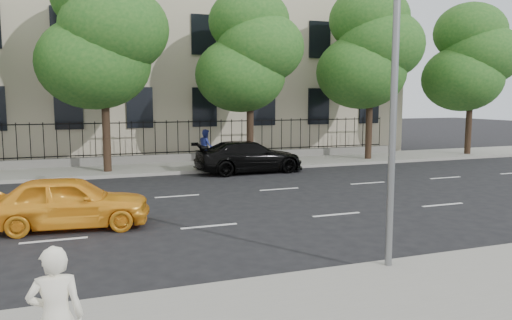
{
  "coord_description": "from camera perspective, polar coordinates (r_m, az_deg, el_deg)",
  "views": [
    {
      "loc": [
        -3.43,
        -10.6,
        3.56
      ],
      "look_at": [
        1.57,
        3.0,
        1.73
      ],
      "focal_mm": 35.0,
      "sensor_mm": 36.0,
      "label": 1
    }
  ],
  "objects": [
    {
      "name": "masonry_building",
      "position": [
        34.17,
        -14.75,
        16.16
      ],
      "size": [
        34.6,
        12.11,
        18.5
      ],
      "color": "#C3B29B",
      "rests_on": "ground"
    },
    {
      "name": "lane_markings",
      "position": [
        16.13,
        -7.43,
        -5.59
      ],
      "size": [
        49.6,
        4.62,
        0.01
      ],
      "primitive_type": null,
      "color": "silver",
      "rests_on": "ground"
    },
    {
      "name": "pedestrian_far",
      "position": [
        26.51,
        -5.74,
        1.65
      ],
      "size": [
        0.69,
        0.87,
        1.73
      ],
      "primitive_type": "imported",
      "rotation": [
        0.0,
        0.0,
        1.53
      ],
      "color": "navy",
      "rests_on": "far_sidewalk"
    },
    {
      "name": "tree_e",
      "position": [
        28.65,
        12.9,
        12.3
      ],
      "size": [
        5.71,
        5.31,
        9.46
      ],
      "color": "#382619",
      "rests_on": "far_sidewalk"
    },
    {
      "name": "black_sedan",
      "position": [
        23.6,
        -0.77,
        0.37
      ],
      "size": [
        5.26,
        2.26,
        1.51
      ],
      "primitive_type": "imported",
      "rotation": [
        0.0,
        0.0,
        1.6
      ],
      "color": "black",
      "rests_on": "ground"
    },
    {
      "name": "woman_near",
      "position": [
        6.47,
        -21.89,
        -16.46
      ],
      "size": [
        0.65,
        0.45,
        1.74
      ],
      "primitive_type": "imported",
      "rotation": [
        0.0,
        0.0,
        3.09
      ],
      "color": "white",
      "rests_on": "near_sidewalk"
    },
    {
      "name": "ground",
      "position": [
        11.7,
        -2.18,
        -10.51
      ],
      "size": [
        120.0,
        120.0,
        0.0
      ],
      "primitive_type": "plane",
      "color": "black",
      "rests_on": "ground"
    },
    {
      "name": "street_light",
      "position": [
        10.76,
        14.06,
        15.49
      ],
      "size": [
        0.25,
        3.32,
        8.05
      ],
      "color": "slate",
      "rests_on": "near_sidewalk"
    },
    {
      "name": "tree_d",
      "position": [
        25.52,
        -0.74,
        12.32
      ],
      "size": [
        5.34,
        4.94,
        8.84
      ],
      "color": "#382619",
      "rests_on": "far_sidewalk"
    },
    {
      "name": "yellow_taxi",
      "position": [
        14.52,
        -20.6,
        -4.5
      ],
      "size": [
        4.46,
        2.23,
        1.46
      ],
      "primitive_type": "imported",
      "rotation": [
        0.0,
        0.0,
        1.45
      ],
      "color": "#FFA924",
      "rests_on": "ground"
    },
    {
      "name": "iron_fence",
      "position": [
        26.69,
        -12.68,
        0.76
      ],
      "size": [
        30.0,
        0.5,
        2.2
      ],
      "color": "slate",
      "rests_on": "far_sidewalk"
    },
    {
      "name": "far_sidewalk",
      "position": [
        25.08,
        -12.13,
        -0.95
      ],
      "size": [
        60.0,
        4.0,
        0.15
      ],
      "primitive_type": "cube",
      "color": "gray",
      "rests_on": "ground"
    },
    {
      "name": "tree_f",
      "position": [
        32.94,
        23.33,
        10.65
      ],
      "size": [
        5.52,
        5.12,
        9.01
      ],
      "color": "#382619",
      "rests_on": "far_sidewalk"
    },
    {
      "name": "tree_c",
      "position": [
        24.18,
        -17.05,
        13.66
      ],
      "size": [
        5.89,
        5.5,
        9.8
      ],
      "color": "#382619",
      "rests_on": "far_sidewalk"
    }
  ]
}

